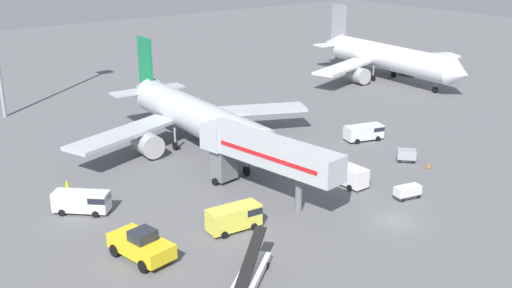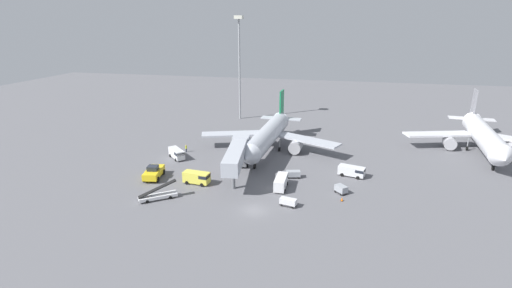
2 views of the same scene
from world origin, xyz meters
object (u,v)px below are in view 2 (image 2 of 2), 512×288
Objects in this scene: airplane_at_gate at (269,135)px; baggage_cart_mid_center at (341,189)px; pushback_tug at (154,172)px; ground_crew_worker_foreground at (186,148)px; service_van_far_right at (352,171)px; service_van_rear_left at (177,153)px; service_van_outer_left at (197,177)px; baggage_cart_near_center at (288,202)px; service_van_far_center at (281,182)px; baggage_cart_near_left at (293,174)px; belt_loader_truck at (158,195)px; safety_cone_alpha at (342,199)px; jet_bridge at (237,154)px; airplane_background at (483,135)px; apron_light_mast at (239,51)px.

airplane_at_gate is 26.85m from baggage_cart_mid_center.
ground_crew_worker_foreground is at bearing 89.95° from pushback_tug.
service_van_rear_left is at bearing 177.34° from service_van_far_right.
airplane_at_gate reaches higher than service_van_outer_left.
airplane_at_gate is 28.84m from baggage_cart_near_center.
baggage_cart_near_left is at bearing 73.78° from service_van_far_center.
baggage_cart_mid_center is (-2.08, -8.65, -0.34)m from service_van_far_right.
service_van_far_center is 7.34m from baggage_cart_near_center.
belt_loader_truck is 8.96m from service_van_outer_left.
belt_loader_truck is 2.10× the size of baggage_cart_near_center.
pushback_tug reaches higher than service_van_outer_left.
service_van_far_right reaches higher than ground_crew_worker_foreground.
belt_loader_truck is 22.36m from service_van_far_center.
pushback_tug is at bearing -166.60° from baggage_cart_near_left.
pushback_tug is at bearing 121.28° from belt_loader_truck.
pushback_tug is 39.67m from service_van_far_right.
service_van_rear_left is 2.80× the size of ground_crew_worker_foreground.
service_van_far_right is at bearing 81.07° from safety_cone_alpha.
jet_bridge is 21.86m from safety_cone_alpha.
service_van_rear_left is 1.72× the size of baggage_cart_near_left.
service_van_rear_left is at bearing 154.96° from jet_bridge.
belt_loader_truck is at bearing -147.54° from airplane_background.
baggage_cart_near_center is at bearing -38.62° from ground_crew_worker_foreground.
service_van_far_center is 0.15× the size of airplane_background.
belt_loader_truck reaches higher than baggage_cart_mid_center.
belt_loader_truck is at bearing -114.96° from airplane_at_gate.
jet_bridge reaches higher than service_van_outer_left.
baggage_cart_near_left is at bearing -62.15° from airplane_at_gate.
service_van_rear_left is (-9.65, 12.19, -0.06)m from service_van_outer_left.
baggage_cart_near_left is at bearing 12.71° from jet_bridge.
service_van_outer_left is at bearing -113.67° from airplane_at_gate.
baggage_cart_near_center is at bearing -67.27° from apron_light_mast.
service_van_far_right is 11.95m from safety_cone_alpha.
jet_bridge is at bearing 139.82° from baggage_cart_near_center.
service_van_rear_left is 44.26m from apron_light_mast.
apron_light_mast is at bearing 83.52° from ground_crew_worker_foreground.
service_van_outer_left is 67.37m from airplane_background.
ground_crew_worker_foreground is at bearing 153.49° from safety_cone_alpha.
belt_loader_truck is 8.87× the size of safety_cone_alpha.
airplane_at_gate is at bearing 126.90° from safety_cone_alpha.
pushback_tug is at bearing 176.37° from service_van_outer_left.
baggage_cart_near_left is (10.88, 2.45, -4.19)m from jet_bridge.
belt_loader_truck is 1.14× the size of service_van_far_center.
airplane_at_gate is at bearing 26.94° from service_van_rear_left.
ground_crew_worker_foreground is at bearing -167.21° from airplane_background.
service_van_rear_left is at bearing -163.61° from airplane_background.
jet_bridge is 59.27m from airplane_background.
airplane_at_gate is 33.10m from belt_loader_truck.
jet_bridge is 3.21× the size of service_van_far_right.
baggage_cart_near_center is (-10.69, -15.69, -0.42)m from service_van_far_right.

